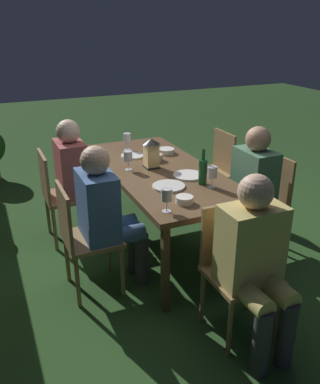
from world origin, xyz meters
The scene contains 23 objects.
ground_plane centered at (0.00, 0.00, 0.00)m, with size 16.00×16.00×0.00m, color #26471E.
dining_table centered at (0.00, 0.00, 0.69)m, with size 1.95×0.86×0.74m.
chair_head_near centered at (-1.22, 0.00, 0.49)m, with size 0.40×0.42×0.87m.
person_in_mustard centered at (-1.42, 0.00, 0.64)m, with size 0.48×0.38×1.15m.
chair_side_right_a centered at (-0.44, 0.82, 0.49)m, with size 0.42×0.40×0.87m.
person_in_blue centered at (-0.44, 0.63, 0.64)m, with size 0.38×0.47×1.15m.
chair_side_left_a centered at (-0.44, -0.82, 0.49)m, with size 0.42×0.40×0.87m.
person_in_green centered at (-0.44, -0.63, 0.64)m, with size 0.38×0.47×1.15m.
chair_side_right_b centered at (0.44, 0.82, 0.49)m, with size 0.42×0.40×0.87m.
person_in_rust centered at (0.44, 0.63, 0.64)m, with size 0.38×0.47×1.15m.
chair_side_left_b centered at (0.44, -0.82, 0.49)m, with size 0.42×0.40×0.87m.
lantern_centerpiece centered at (0.06, 0.06, 0.89)m, with size 0.15×0.15×0.27m.
green_bottle_on_table centered at (-0.47, -0.16, 0.85)m, with size 0.07×0.07×0.29m.
wine_glass_a centered at (0.65, 0.07, 0.86)m, with size 0.08×0.08×0.17m.
wine_glass_b centered at (0.08, 0.26, 0.86)m, with size 0.08×0.08×0.17m.
wine_glass_c centered at (-0.81, 0.31, 0.86)m, with size 0.08×0.08×0.17m.
wine_glass_d centered at (-0.56, -0.19, 0.86)m, with size 0.08×0.08×0.17m.
plate_a centered at (0.43, 0.10, 0.75)m, with size 0.22×0.22×0.01m, color white.
plate_b centered at (-0.42, 0.11, 0.75)m, with size 0.26×0.26×0.01m, color silver.
plate_c centered at (-0.27, -0.14, 0.75)m, with size 0.26×0.26×0.01m, color white.
bowl_olives centered at (0.39, -0.24, 0.77)m, with size 0.16×0.16×0.05m.
bowl_bread centered at (-0.74, 0.14, 0.77)m, with size 0.13×0.13×0.05m.
bowl_salad centered at (0.23, -0.06, 0.77)m, with size 0.13×0.13×0.06m.
Camera 1 is at (-3.10, 1.37, 1.95)m, focal length 38.31 mm.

